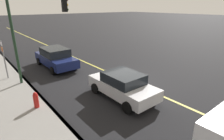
{
  "coord_description": "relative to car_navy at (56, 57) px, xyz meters",
  "views": [
    {
      "loc": [
        -8.27,
        7.89,
        4.79
      ],
      "look_at": [
        -1.15,
        2.13,
        1.53
      ],
      "focal_mm": 29.14,
      "sensor_mm": 36.0,
      "label": 1
    }
  ],
  "objects": [
    {
      "name": "lane_stripe_center",
      "position": [
        -5.65,
        -2.52,
        -0.81
      ],
      "size": [
        80.0,
        0.16,
        0.01
      ],
      "primitive_type": "cube",
      "color": "#D8CC4C",
      "rests_on": "ground"
    },
    {
      "name": "traffic_light_mast",
      "position": [
        -2.03,
        1.77,
        3.0
      ],
      "size": [
        0.28,
        3.71,
        5.58
      ],
      "color": "#1E3823",
      "rests_on": "ground"
    },
    {
      "name": "curb_edge",
      "position": [
        -5.65,
        2.85,
        -0.74
      ],
      "size": [
        80.0,
        0.16,
        0.15
      ],
      "primitive_type": "cube",
      "color": "slate",
      "rests_on": "ground"
    },
    {
      "name": "ground",
      "position": [
        -5.65,
        -2.52,
        -0.81
      ],
      "size": [
        200.0,
        200.0,
        0.0
      ],
      "primitive_type": "plane",
      "color": "black"
    },
    {
      "name": "car_navy",
      "position": [
        0.0,
        0.0,
        0.0
      ],
      "size": [
        4.65,
        2.03,
        1.58
      ],
      "color": "navy",
      "rests_on": "ground"
    },
    {
      "name": "street_sign_post",
      "position": [
        -0.61,
        3.67,
        0.78
      ],
      "size": [
        0.6,
        0.08,
        2.7
      ],
      "color": "slate",
      "rests_on": "ground"
    },
    {
      "name": "fire_hydrant",
      "position": [
        -5.66,
        3.37,
        -0.35
      ],
      "size": [
        0.24,
        0.24,
        0.94
      ],
      "color": "red",
      "rests_on": "ground"
    },
    {
      "name": "car_white",
      "position": [
        -7.31,
        -0.71,
        -0.07
      ],
      "size": [
        4.05,
        1.96,
        1.42
      ],
      "color": "silver",
      "rests_on": "ground"
    },
    {
      "name": "sidewalk_slab",
      "position": [
        -5.65,
        4.32,
        -0.74
      ],
      "size": [
        80.0,
        3.1,
        0.15
      ],
      "primitive_type": "cube",
      "color": "gray",
      "rests_on": "ground"
    }
  ]
}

